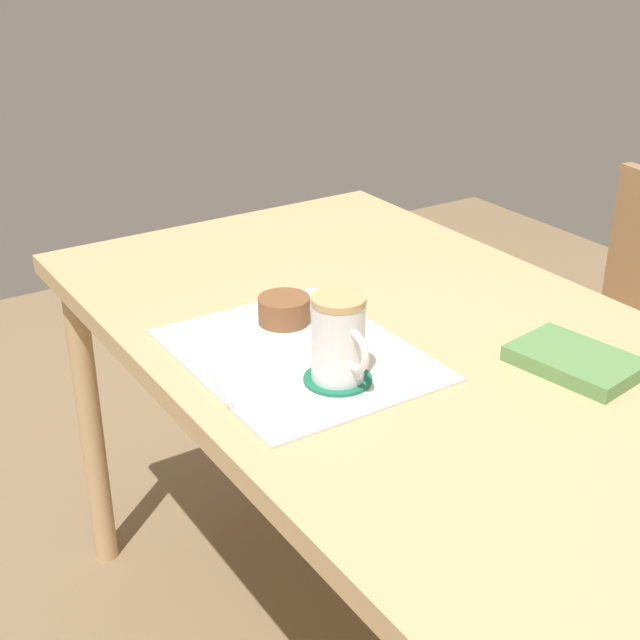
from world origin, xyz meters
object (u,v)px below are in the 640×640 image
Objects in this scene: coffee_mug at (339,339)px; dining_table at (397,373)px; wooden_chair at (620,349)px; pastry_plate at (284,325)px; pastry at (284,310)px; small_book at (575,361)px.

dining_table is at bearing 116.22° from coffee_mug.
wooden_chair is 5.58× the size of pastry_plate.
pastry_plate is 1.75× the size of pastry.
pastry is at bearing 0.00° from pastry_plate.
pastry is at bearing -124.56° from dining_table.
pastry is at bearing 97.71° from wooden_chair.
pastry is (0.00, 0.00, 0.03)m from pastry_plate.
pastry is 0.20m from coffee_mug.
dining_table is 0.74m from wooden_chair.
coffee_mug is 0.70× the size of small_book.
dining_table is 0.29m from small_book.
dining_table is 1.62× the size of wooden_chair.
coffee_mug reaches higher than pastry.
small_book is at bearing 64.76° from coffee_mug.
wooden_chair is 0.90m from pastry_plate.
wooden_chair reaches higher than pastry.
dining_table is 9.06× the size of pastry_plate.
wooden_chair is at bearing 89.77° from pastry.
dining_table is 0.22m from pastry.
dining_table is 10.50× the size of coffee_mug.
small_book is (0.34, 0.30, 0.00)m from pastry_plate.
wooden_chair is 9.79× the size of pastry.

